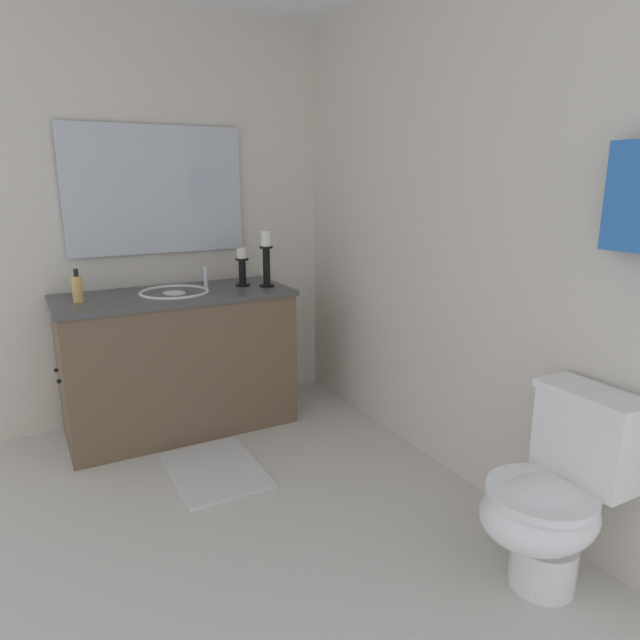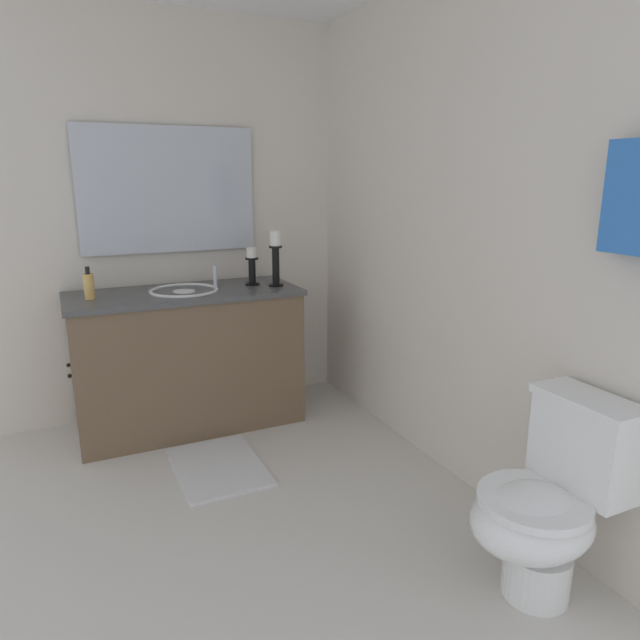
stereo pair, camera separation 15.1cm
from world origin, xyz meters
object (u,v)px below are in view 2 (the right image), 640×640
Objects in this scene: sink_basin at (185,297)px; soap_bottle at (89,286)px; mirror at (169,190)px; toilet at (547,505)px; vanity_cabinet at (188,359)px; bath_mat at (219,467)px; candle_holder_tall at (276,257)px; towel_near_vanity at (633,197)px; candle_holder_short at (252,266)px.

soap_bottle is (0.00, -0.52, 0.11)m from sink_basin.
mirror is 1.41× the size of toilet.
soap_bottle is at bearing -61.30° from mirror.
bath_mat is (0.62, 0.00, -0.41)m from vanity_cabinet.
towel_near_vanity is at bearing 13.67° from candle_holder_tall.
bath_mat is at bearing 0.00° from vanity_cabinet.
soap_bottle is 0.30× the size of bath_mat.
soap_bottle is 1.21m from bath_mat.
towel_near_vanity is 2.26m from bath_mat.
toilet is (2.03, 0.83, -0.44)m from sink_basin.
soap_bottle is (0.28, -0.52, -0.50)m from mirror.
toilet is (2.04, 0.40, -0.60)m from candle_holder_short.
candle_holder_short is 1.29× the size of soap_bottle.
candle_holder_short reaches higher than soap_bottle.
soap_bottle reaches higher than sink_basin.
towel_near_vanity is (2.33, 1.03, 0.02)m from mirror.
sink_basin is 2.38m from towel_near_vanity.
towel_near_vanity is at bearing 23.89° from mirror.
towel_near_vanity reaches higher than vanity_cabinet.
mirror is (-0.28, -0.00, 0.61)m from sink_basin.
candle_holder_tall is 0.17m from candle_holder_short.
candle_holder_short is 1.23m from bath_mat.
sink_basin reaches higher than vanity_cabinet.
towel_near_vanity is at bearing 84.12° from toilet.
bath_mat is at bearing 39.61° from soap_bottle.
sink_basin is 0.67m from mirror.
vanity_cabinet is 1.03m from mirror.
candle_holder_short is at bearing 92.36° from vanity_cabinet.
bath_mat is at bearing -149.47° from toilet.
vanity_cabinet is 2.51m from towel_near_vanity.
bath_mat is at bearing -144.08° from towel_near_vanity.
mirror is 2.90× the size of towel_near_vanity.
bath_mat is (0.55, -0.55, -1.01)m from candle_holder_tall.
towel_near_vanity is at bearing 37.08° from soap_bottle.
candle_holder_short is 2.17m from toilet.
vanity_cabinet is at bearing -0.01° from mirror.
bath_mat is at bearing -0.00° from mirror.
candle_holder_short is at bearing 92.37° from sink_basin.
candle_holder_short is (0.26, 0.43, -0.45)m from mirror.
candle_holder_short reaches higher than bath_mat.
soap_bottle is (0.00, -0.52, 0.49)m from vanity_cabinet.
towel_near_vanity is at bearing 35.92° from bath_mat.
candle_holder_tall is at bearing 82.19° from sink_basin.
mirror is 0.77m from soap_bottle.
toilet is at bearing 33.54° from soap_bottle.
toilet is at bearing 22.17° from sink_basin.
mirror is at bearing -156.11° from towel_near_vanity.
sink_basin is at bearing 179.91° from bath_mat.
bath_mat is (0.64, -0.43, -0.95)m from candle_holder_short.
candle_holder_short is 0.64× the size of towel_near_vanity.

